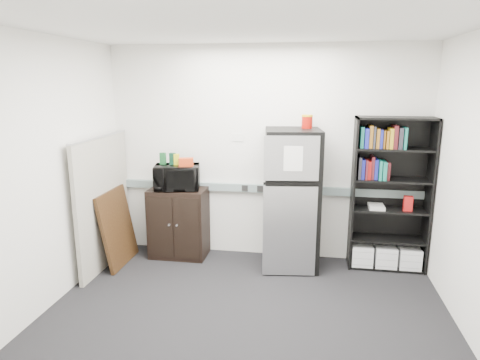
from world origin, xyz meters
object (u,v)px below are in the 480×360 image
(bookshelf, at_px, (390,196))
(refrigerator, at_px, (291,200))
(cubicle_partition, at_px, (104,202))
(cabinet, at_px, (179,222))
(microwave, at_px, (177,177))

(bookshelf, height_order, refrigerator, bookshelf)
(cubicle_partition, distance_m, cabinet, 0.98)
(microwave, height_order, refrigerator, refrigerator)
(bookshelf, relative_size, cabinet, 2.04)
(bookshelf, height_order, cubicle_partition, bookshelf)
(bookshelf, bearing_deg, microwave, -178.24)
(bookshelf, relative_size, microwave, 3.32)
(cubicle_partition, distance_m, microwave, 0.94)
(cabinet, relative_size, microwave, 1.63)
(cubicle_partition, distance_m, refrigerator, 2.29)
(cubicle_partition, height_order, cabinet, cubicle_partition)
(cabinet, distance_m, microwave, 0.61)
(microwave, distance_m, refrigerator, 1.47)
(cubicle_partition, bearing_deg, microwave, 26.57)
(bookshelf, bearing_deg, refrigerator, -172.92)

